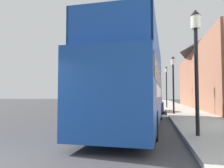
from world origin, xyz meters
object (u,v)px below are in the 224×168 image
at_px(tour_bus, 135,89).
at_px(lamp_post_nearest, 196,47).
at_px(parked_car_ahead_of_bus, 152,105).
at_px(lamp_post_third, 166,79).
at_px(lamp_post_second, 173,74).

xyz_separation_m(tour_bus, lamp_post_nearest, (2.40, -2.87, 1.36)).
height_order(tour_bus, parked_car_ahead_of_bus, tour_bus).
distance_m(parked_car_ahead_of_bus, lamp_post_third, 7.37).
bearing_deg(parked_car_ahead_of_bus, lamp_post_nearest, -82.55).
xyz_separation_m(tour_bus, lamp_post_second, (2.38, 6.38, 1.38)).
xyz_separation_m(parked_car_ahead_of_bus, lamp_post_third, (1.61, 6.64, 2.76)).
relative_size(parked_car_ahead_of_bus, lamp_post_nearest, 0.92).
distance_m(lamp_post_nearest, lamp_post_second, 9.25).
distance_m(parked_car_ahead_of_bus, lamp_post_nearest, 12.22).
distance_m(tour_bus, lamp_post_second, 6.95).
bearing_deg(lamp_post_third, lamp_post_nearest, -89.92).
xyz_separation_m(tour_bus, lamp_post_third, (2.37, 15.63, 1.64)).
height_order(lamp_post_nearest, lamp_post_third, lamp_post_third).
relative_size(tour_bus, lamp_post_third, 2.29).
height_order(lamp_post_second, lamp_post_third, lamp_post_third).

